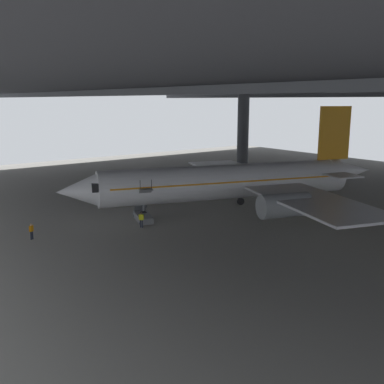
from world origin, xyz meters
The scene contains 7 objects.
ground_plane centered at (0.00, 0.00, 0.00)m, with size 110.00×110.00×0.00m, color gray.
hangar_structure centered at (-0.11, 13.78, 14.66)m, with size 121.00×99.00×15.30m.
airplane_main centered at (0.62, 0.76, 3.58)m, with size 37.97×38.33×12.18m.
boarding_stairs centered at (-2.16, -9.76, 0.74)m, with size 4.57×2.69×4.81m.
crew_worker_near_nose centered at (-2.73, -21.57, 0.88)m, with size 0.36×0.50×1.56m.
crew_worker_by_stairs centered at (0.05, -11.27, 0.91)m, with size 0.42×0.41×1.61m.
baggage_tug centered at (8.03, 7.78, 0.53)m, with size 1.94×2.49×0.90m.
Camera 1 is at (37.89, -32.86, 12.95)m, focal length 40.73 mm.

